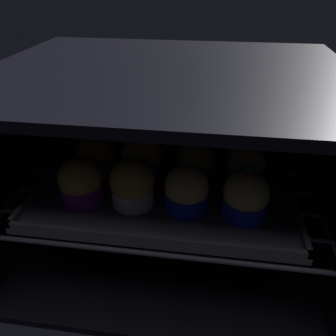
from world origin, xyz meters
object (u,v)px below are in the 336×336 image
Objects in this scene: baking_tray at (168,179)px; muffin_row2_col1 at (152,138)px; muffin_row0_col0 at (80,182)px; muffin_row0_col3 at (246,196)px; muffin_row1_col3 at (245,166)px; muffin_row1_col2 at (195,163)px; muffin_row2_col3 at (239,144)px; muffin_row1_col1 at (142,157)px; muffin_row1_col0 at (96,156)px; muffin_row2_col0 at (111,134)px; muffin_row2_col2 at (198,141)px; muffin_row0_col2 at (187,190)px; muffin_row0_col1 at (132,184)px.

muffin_row2_col1 reaches higher than baking_tray.
muffin_row0_col3 reaches higher than muffin_row0_col0.
muffin_row1_col3 is (0.52, 9.41, -0.09)cm from muffin_row0_col3.
muffin_row1_col2 is 12.28cm from muffin_row2_col3.
muffin_row1_col3 is at bearing -1.10° from muffin_row1_col1.
muffin_row1_col0 is at bearing -179.79° from muffin_row1_col2.
baking_tray is 6.15× the size of muffin_row1_col2.
baking_tray is 5.37× the size of muffin_row0_col3.
muffin_row0_col3 is at bearing -27.86° from muffin_row1_col1.
muffin_row2_col0 is 1.07× the size of muffin_row2_col2.
muffin_row1_col2 is (0.67, 9.30, -0.35)cm from muffin_row0_col2.
muffin_row2_col1 is (0.09, 9.10, -0.37)cm from muffin_row1_col1.
baking_tray is 6.18cm from muffin_row1_col2.
muffin_row1_col1 is 1.07× the size of muffin_row2_col1.
muffin_row0_col3 is 1.13× the size of muffin_row2_col3.
muffin_row0_col2 is 0.95× the size of muffin_row2_col2.
muffin_row2_col3 is at bearing 45.21° from muffin_row0_col1.
muffin_row0_col1 is 20.14cm from muffin_row2_col2.
muffin_row1_col2 is (18.44, 9.40, -0.38)cm from muffin_row0_col0.
muffin_row2_col0 is at bearing 154.77° from muffin_row1_col2.
baking_tray is at bearing -145.19° from muffin_row2_col3.
muffin_row0_col3 is 26.36cm from muffin_row2_col1.
muffin_row1_col3 is at bearing -0.29° from baking_tray.
muffin_row2_col2 reaches higher than muffin_row1_col0.
muffin_row0_col0 is 1.06× the size of muffin_row1_col2.
muffin_row1_col0 is (-0.41, 9.33, -0.32)cm from muffin_row0_col0.
baking_tray is at bearing -33.74° from muffin_row2_col0.
muffin_row2_col0 reaches higher than muffin_row2_col3.
baking_tray is 10.87cm from muffin_row2_col2.
muffin_row0_col2 reaches higher than muffin_row1_col2.
muffin_row1_col0 reaches higher than baking_tray.
muffin_row0_col1 reaches higher than muffin_row2_col1.
muffin_row1_col2 is at bearing 0.11° from muffin_row1_col1.
muffin_row0_col2 is at bearing -1.01° from muffin_row0_col1.
muffin_row0_col0 is 0.95× the size of muffin_row0_col1.
muffin_row0_col3 is 18.78cm from muffin_row2_col3.
baking_tray is at bearing 115.60° from muffin_row0_col2.
muffin_row1_col1 is at bearing 47.72° from muffin_row0_col0.
muffin_row0_col1 is 9.13cm from muffin_row1_col1.
muffin_row0_col2 is at bearing -63.56° from muffin_row2_col1.
muffin_row0_col2 is 13.09cm from muffin_row1_col1.
muffin_row1_col3 is at bearing 18.13° from muffin_row0_col0.
muffin_row2_col0 is (-27.08, 18.51, 0.17)cm from muffin_row0_col3.
baking_tray is 6.01× the size of muffin_row1_col0.
muffin_row2_col1 is (-18.40, 18.87, -0.42)cm from muffin_row0_col3.
muffin_row0_col3 reaches higher than baking_tray.
muffin_row1_col2 is at bearing -133.03° from muffin_row2_col3.
muffin_row1_col3 is at bearing -0.64° from muffin_row1_col0.
muffin_row1_col0 is 8.82cm from muffin_row2_col0.
baking_tray is 14.36cm from muffin_row1_col0.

